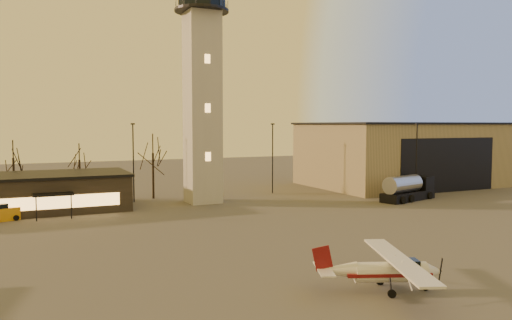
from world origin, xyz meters
The scene contains 9 objects.
ground centered at (0.00, 0.00, 0.00)m, with size 220.00×220.00×0.00m, color #494543.
control_tower centered at (0.00, 30.00, 16.33)m, with size 6.80×6.80×32.60m.
hangar centered at (36.00, 33.98, 5.15)m, with size 30.60×20.60×10.30m.
terminal centered at (-21.99, 31.98, 2.16)m, with size 25.40×12.20×4.30m.
light_poles centered at (0.50, 31.00, 5.41)m, with size 58.50×12.25×10.14m.
tree_row centered at (-13.70, 39.16, 5.94)m, with size 37.20×9.20×8.80m.
cessna_front centered at (-0.87, -7.36, 0.97)m, with size 8.29×10.03×2.84m.
fuel_truck centered at (25.02, 20.25, 1.32)m, with size 9.38×4.90×3.35m.
service_cart centered at (-22.84, 26.98, 0.70)m, with size 3.22×2.54×1.83m.
Camera 1 is at (-20.58, -30.40, 9.94)m, focal length 35.00 mm.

